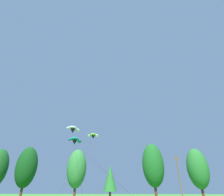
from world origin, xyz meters
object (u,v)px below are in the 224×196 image
at_px(utility_pole, 179,177).
at_px(parafoil_kite_mid_white, 73,129).
at_px(parafoil_kite_high_lime_white, 93,136).
at_px(parafoil_kite_far_teal, 75,140).

xyz_separation_m(utility_pole, parafoil_kite_mid_white, (-21.11, -9.44, 7.91)).
height_order(parafoil_kite_high_lime_white, parafoil_kite_mid_white, parafoil_kite_high_lime_white).
bearing_deg(parafoil_kite_mid_white, parafoil_kite_far_teal, 97.03).
bearing_deg(utility_pole, parafoil_kite_far_teal, -164.90).
xyz_separation_m(utility_pole, parafoil_kite_far_teal, (-21.56, -5.82, 6.67)).
relative_size(parafoil_kite_mid_white, parafoil_kite_far_teal, 0.65).
distance_m(parafoil_kite_mid_white, parafoil_kite_far_teal, 3.86).
distance_m(utility_pole, parafoil_kite_far_teal, 23.31).
height_order(utility_pole, parafoil_kite_high_lime_white, parafoil_kite_high_lime_white).
height_order(parafoil_kite_high_lime_white, parafoil_kite_far_teal, parafoil_kite_high_lime_white).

